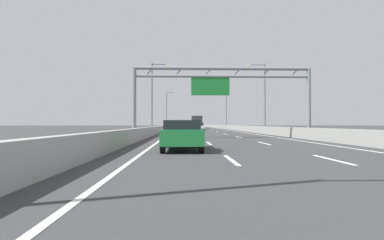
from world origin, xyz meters
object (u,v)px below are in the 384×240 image
at_px(streetlamp_right_mid, 263,94).
at_px(red_car, 192,125).
at_px(sign_gantry, 221,84).
at_px(streetlamp_left_far, 167,108).
at_px(streetlamp_right_far, 225,108).
at_px(streetlamp_left_mid, 154,93).
at_px(orange_car, 183,125).
at_px(blue_car, 183,125).
at_px(white_car, 199,126).
at_px(box_truck, 197,122).
at_px(green_car, 182,135).

xyz_separation_m(streetlamp_right_mid, red_car, (-7.28, 82.35, -4.62)).
height_order(sign_gantry, streetlamp_left_far, streetlamp_left_far).
bearing_deg(sign_gantry, streetlamp_right_far, 81.52).
bearing_deg(sign_gantry, streetlamp_left_mid, 117.19).
xyz_separation_m(sign_gantry, orange_car, (-3.36, 97.42, -4.06)).
bearing_deg(orange_car, sign_gantry, -88.03).
bearing_deg(blue_car, streetlamp_left_mid, -93.17).
bearing_deg(sign_gantry, white_car, 90.17).
distance_m(streetlamp_right_mid, red_car, 82.80).
bearing_deg(box_truck, orange_car, 94.00).
xyz_separation_m(sign_gantry, white_car, (-0.10, 33.57, -4.09)).
bearing_deg(streetlamp_right_mid, white_car, 111.75).
xyz_separation_m(streetlamp_left_far, box_truck, (7.37, -2.31, -3.66)).
distance_m(streetlamp_left_mid, streetlamp_right_far, 39.67).
bearing_deg(red_car, blue_car, -110.64).
xyz_separation_m(sign_gantry, streetlamp_right_far, (7.61, 51.01, 0.57)).
relative_size(sign_gantry, orange_car, 3.78).
bearing_deg(blue_car, red_car, 69.36).
relative_size(streetlamp_right_far, blue_car, 2.25).
height_order(streetlamp_right_far, box_truck, streetlamp_right_far).
bearing_deg(streetlamp_right_far, red_car, 99.07).
distance_m(streetlamp_left_mid, green_car, 26.97).
bearing_deg(streetlamp_right_mid, red_car, 95.05).
xyz_separation_m(red_car, blue_car, (-3.63, -9.63, -0.02)).
height_order(orange_car, box_truck, box_truck).
height_order(streetlamp_left_mid, streetlamp_right_far, same).
relative_size(sign_gantry, green_car, 3.51).
height_order(orange_car, white_car, orange_car).
distance_m(sign_gantry, white_car, 33.82).
relative_size(streetlamp_left_mid, streetlamp_right_far, 1.00).
height_order(streetlamp_left_mid, streetlamp_right_mid, same).
xyz_separation_m(streetlamp_left_far, blue_car, (4.03, 35.97, -4.64)).
bearing_deg(green_car, box_truck, 86.76).
relative_size(streetlamp_right_far, orange_car, 2.26).
bearing_deg(streetlamp_right_mid, streetlamp_left_far, 112.11).
bearing_deg(white_car, streetlamp_left_mid, -110.52).
bearing_deg(sign_gantry, orange_car, 91.97).
bearing_deg(box_truck, red_car, 89.66).
bearing_deg(streetlamp_left_far, sign_gantry, -81.83).
distance_m(streetlamp_left_mid, streetlamp_right_mid, 14.93).
bearing_deg(streetlamp_right_far, box_truck, -163.02).
bearing_deg(streetlamp_left_far, blue_car, 83.61).
relative_size(red_car, orange_car, 1.12).
distance_m(streetlamp_left_far, green_car, 63.32).
relative_size(streetlamp_left_mid, green_car, 2.09).
bearing_deg(green_car, white_car, 85.87).
distance_m(sign_gantry, streetlamp_right_far, 51.58).
distance_m(blue_car, green_car, 99.00).
bearing_deg(orange_car, box_truck, -86.00).
relative_size(streetlamp_left_mid, streetlamp_right_mid, 1.00).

